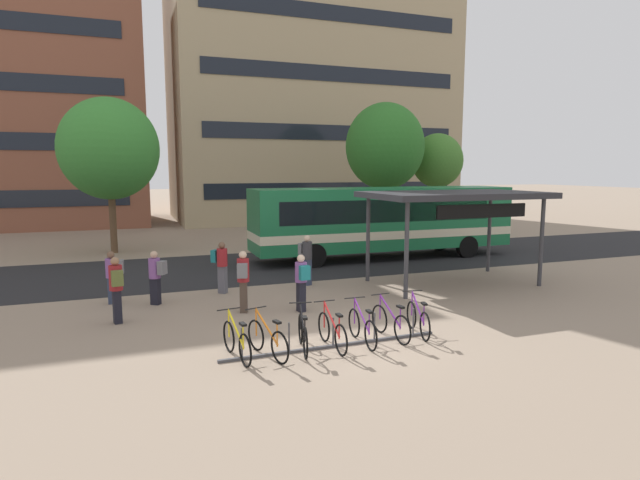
{
  "coord_description": "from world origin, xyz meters",
  "views": [
    {
      "loc": [
        -5.08,
        -11.19,
        4.03
      ],
      "look_at": [
        0.62,
        4.13,
        1.8
      ],
      "focal_mm": 29.19,
      "sensor_mm": 36.0,
      "label": 1
    }
  ],
  "objects_px": {
    "commuter_grey_pack_6": "(307,256)",
    "street_tree_2": "(437,161)",
    "parked_bicycle_yellow_0": "(237,342)",
    "transit_shelter": "(455,198)",
    "parked_bicycle_purple_4": "(362,328)",
    "parked_bicycle_purple_5": "(391,323)",
    "commuter_teal_pack_3": "(221,264)",
    "commuter_olive_pack_4": "(116,286)",
    "commuter_grey_pack_5": "(243,277)",
    "parked_bicycle_red_3": "(332,332)",
    "street_tree_1": "(109,149)",
    "commuter_teal_pack_1": "(302,279)",
    "parked_bicycle_black_2": "(303,334)",
    "parked_bicycle_purple_6": "(418,319)",
    "city_bus": "(385,219)",
    "street_tree_0": "(385,146)",
    "commuter_grey_pack_2": "(113,274)",
    "parked_bicycle_orange_1": "(267,340)",
    "commuter_grey_pack_0": "(156,274)"
  },
  "relations": [
    {
      "from": "commuter_grey_pack_6",
      "to": "street_tree_2",
      "type": "distance_m",
      "value": 17.96
    },
    {
      "from": "commuter_grey_pack_0",
      "to": "commuter_teal_pack_1",
      "type": "relative_size",
      "value": 0.99
    },
    {
      "from": "commuter_grey_pack_2",
      "to": "transit_shelter",
      "type": "bearing_deg",
      "value": 177.67
    },
    {
      "from": "parked_bicycle_yellow_0",
      "to": "parked_bicycle_orange_1",
      "type": "distance_m",
      "value": 0.66
    },
    {
      "from": "commuter_olive_pack_4",
      "to": "street_tree_1",
      "type": "xyz_separation_m",
      "value": [
        -0.3,
        12.58,
        3.96
      ]
    },
    {
      "from": "parked_bicycle_purple_4",
      "to": "parked_bicycle_black_2",
      "type": "bearing_deg",
      "value": 91.74
    },
    {
      "from": "city_bus",
      "to": "commuter_grey_pack_2",
      "type": "distance_m",
      "value": 12.29
    },
    {
      "from": "parked_bicycle_purple_4",
      "to": "street_tree_0",
      "type": "bearing_deg",
      "value": -25.87
    },
    {
      "from": "commuter_teal_pack_3",
      "to": "city_bus",
      "type": "bearing_deg",
      "value": 68.05
    },
    {
      "from": "city_bus",
      "to": "transit_shelter",
      "type": "height_order",
      "value": "transit_shelter"
    },
    {
      "from": "commuter_grey_pack_0",
      "to": "commuter_olive_pack_4",
      "type": "distance_m",
      "value": 1.98
    },
    {
      "from": "parked_bicycle_black_2",
      "to": "parked_bicycle_purple_6",
      "type": "relative_size",
      "value": 1.0
    },
    {
      "from": "commuter_teal_pack_3",
      "to": "transit_shelter",
      "type": "bearing_deg",
      "value": 30.29
    },
    {
      "from": "parked_bicycle_black_2",
      "to": "transit_shelter",
      "type": "xyz_separation_m",
      "value": [
        7.17,
        4.7,
        2.67
      ]
    },
    {
      "from": "parked_bicycle_black_2",
      "to": "commuter_olive_pack_4",
      "type": "bearing_deg",
      "value": 59.11
    },
    {
      "from": "commuter_olive_pack_4",
      "to": "commuter_grey_pack_5",
      "type": "distance_m",
      "value": 3.33
    },
    {
      "from": "parked_bicycle_yellow_0",
      "to": "commuter_teal_pack_1",
      "type": "height_order",
      "value": "commuter_teal_pack_1"
    },
    {
      "from": "street_tree_0",
      "to": "street_tree_2",
      "type": "distance_m",
      "value": 4.32
    },
    {
      "from": "parked_bicycle_red_3",
      "to": "street_tree_2",
      "type": "bearing_deg",
      "value": -38.83
    },
    {
      "from": "commuter_grey_pack_5",
      "to": "parked_bicycle_yellow_0",
      "type": "bearing_deg",
      "value": -177.57
    },
    {
      "from": "parked_bicycle_orange_1",
      "to": "commuter_grey_pack_6",
      "type": "relative_size",
      "value": 0.96
    },
    {
      "from": "commuter_olive_pack_4",
      "to": "street_tree_1",
      "type": "bearing_deg",
      "value": -8.24
    },
    {
      "from": "street_tree_2",
      "to": "commuter_grey_pack_5",
      "type": "bearing_deg",
      "value": -137.06
    },
    {
      "from": "parked_bicycle_yellow_0",
      "to": "parked_bicycle_purple_5",
      "type": "bearing_deg",
      "value": -97.19
    },
    {
      "from": "parked_bicycle_orange_1",
      "to": "commuter_grey_pack_6",
      "type": "height_order",
      "value": "commuter_grey_pack_6"
    },
    {
      "from": "parked_bicycle_yellow_0",
      "to": "transit_shelter",
      "type": "bearing_deg",
      "value": -69.81
    },
    {
      "from": "commuter_olive_pack_4",
      "to": "parked_bicycle_purple_6",
      "type": "bearing_deg",
      "value": -126.81
    },
    {
      "from": "parked_bicycle_purple_5",
      "to": "transit_shelter",
      "type": "bearing_deg",
      "value": -50.99
    },
    {
      "from": "commuter_grey_pack_5",
      "to": "street_tree_1",
      "type": "distance_m",
      "value": 13.79
    },
    {
      "from": "commuter_teal_pack_3",
      "to": "parked_bicycle_red_3",
      "type": "bearing_deg",
      "value": -36.54
    },
    {
      "from": "parked_bicycle_purple_5",
      "to": "commuter_teal_pack_3",
      "type": "bearing_deg",
      "value": 22.14
    },
    {
      "from": "parked_bicycle_black_2",
      "to": "commuter_grey_pack_5",
      "type": "height_order",
      "value": "commuter_grey_pack_5"
    },
    {
      "from": "parked_bicycle_red_3",
      "to": "commuter_grey_pack_2",
      "type": "bearing_deg",
      "value": 37.76
    },
    {
      "from": "parked_bicycle_black_2",
      "to": "parked_bicycle_orange_1",
      "type": "bearing_deg",
      "value": 109.01
    },
    {
      "from": "street_tree_2",
      "to": "street_tree_0",
      "type": "bearing_deg",
      "value": -169.45
    },
    {
      "from": "parked_bicycle_yellow_0",
      "to": "street_tree_1",
      "type": "xyz_separation_m",
      "value": [
        -2.72,
        16.25,
        4.59
      ]
    },
    {
      "from": "commuter_olive_pack_4",
      "to": "transit_shelter",
      "type": "bearing_deg",
      "value": -94.34
    },
    {
      "from": "parked_bicycle_red_3",
      "to": "commuter_grey_pack_5",
      "type": "xyz_separation_m",
      "value": [
        -1.25,
        3.62,
        0.63
      ]
    },
    {
      "from": "parked_bicycle_purple_5",
      "to": "commuter_grey_pack_2",
      "type": "distance_m",
      "value": 8.58
    },
    {
      "from": "parked_bicycle_red_3",
      "to": "commuter_grey_pack_5",
      "type": "relative_size",
      "value": 0.98
    },
    {
      "from": "transit_shelter",
      "to": "commuter_grey_pack_0",
      "type": "height_order",
      "value": "transit_shelter"
    },
    {
      "from": "parked_bicycle_purple_4",
      "to": "commuter_grey_pack_6",
      "type": "distance_m",
      "value": 6.42
    },
    {
      "from": "parked_bicycle_black_2",
      "to": "street_tree_0",
      "type": "height_order",
      "value": "street_tree_0"
    },
    {
      "from": "parked_bicycle_red_3",
      "to": "parked_bicycle_purple_4",
      "type": "height_order",
      "value": "same"
    },
    {
      "from": "city_bus",
      "to": "street_tree_2",
      "type": "relative_size",
      "value": 1.92
    },
    {
      "from": "commuter_grey_pack_5",
      "to": "transit_shelter",
      "type": "bearing_deg",
      "value": -64.77
    },
    {
      "from": "parked_bicycle_red_3",
      "to": "commuter_grey_pack_5",
      "type": "height_order",
      "value": "commuter_grey_pack_5"
    },
    {
      "from": "commuter_grey_pack_2",
      "to": "commuter_teal_pack_3",
      "type": "relative_size",
      "value": 0.94
    },
    {
      "from": "parked_bicycle_black_2",
      "to": "street_tree_0",
      "type": "distance_m",
      "value": 21.26
    },
    {
      "from": "street_tree_1",
      "to": "street_tree_2",
      "type": "relative_size",
      "value": 1.17
    }
  ]
}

